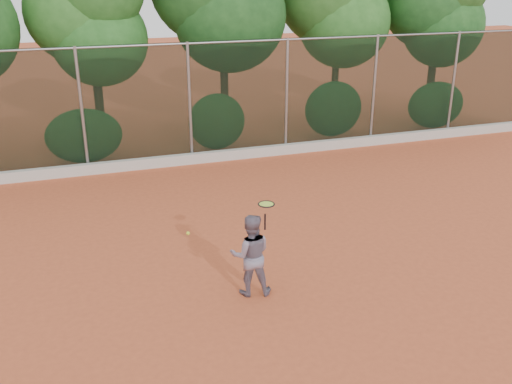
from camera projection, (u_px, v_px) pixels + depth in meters
name	position (u px, v px, depth m)	size (l,w,h in m)	color
ground	(273.00, 271.00, 10.91)	(80.00, 80.00, 0.00)	#C5552E
concrete_curb	(193.00, 158.00, 16.87)	(24.00, 0.20, 0.30)	beige
tennis_player	(251.00, 255.00, 9.91)	(0.73, 0.57, 1.51)	slate
chainlink_fence	(190.00, 100.00, 16.40)	(24.09, 0.09, 3.50)	black
foliage_backdrop	(154.00, 4.00, 17.06)	(23.70, 3.63, 7.55)	#3A2516
tennis_racket	(266.00, 206.00, 9.53)	(0.30, 0.30, 0.51)	black
tennis_ball_in_flight	(188.00, 233.00, 9.21)	(0.06, 0.06, 0.06)	#C5D931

